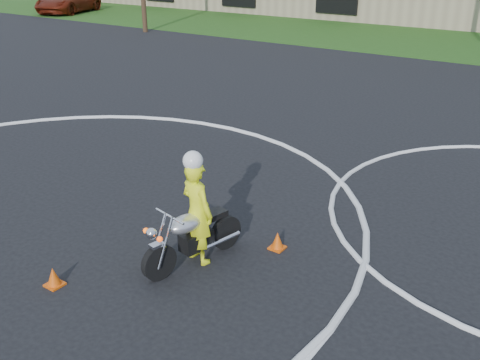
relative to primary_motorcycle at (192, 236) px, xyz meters
The scene contains 6 objects.
grass_strip 24.05m from the primary_motorcycle, 98.41° to the left, with size 120.00×10.00×0.02m, color #1E4714.
course_markings 1.83m from the primary_motorcycle, 139.76° to the left, with size 19.05×19.05×0.12m.
primary_motorcycle is the anchor object (origin of this frame).
rider_primary_grp 0.43m from the primary_motorcycle, 88.51° to the left, with size 0.68×0.51×1.85m.
pickup_grp 37.32m from the primary_motorcycle, 144.51° to the left, with size 4.58×6.48×1.64m.
traffic_cones 0.65m from the primary_motorcycle, ahead, with size 19.27×10.45×0.30m.
Camera 1 is at (8.26, -2.22, 4.55)m, focal length 40.00 mm.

